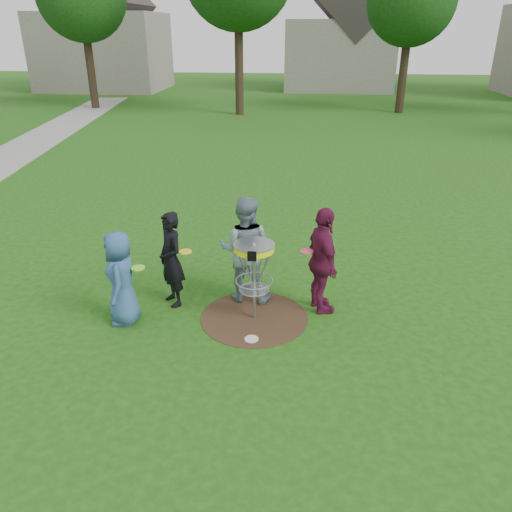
# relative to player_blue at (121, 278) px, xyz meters

# --- Properties ---
(ground) EXTENTS (100.00, 100.00, 0.00)m
(ground) POSITION_rel_player_blue_xyz_m (2.10, 0.29, -0.79)
(ground) COLOR #19470F
(ground) RESTS_ON ground
(dirt_patch) EXTENTS (1.80, 1.80, 0.01)m
(dirt_patch) POSITION_rel_player_blue_xyz_m (2.10, 0.29, -0.78)
(dirt_patch) COLOR #47331E
(dirt_patch) RESTS_ON ground
(player_blue) EXTENTS (0.63, 0.85, 1.57)m
(player_blue) POSITION_rel_player_blue_xyz_m (0.00, 0.00, 0.00)
(player_blue) COLOR #2F5282
(player_blue) RESTS_ON ground
(player_black) EXTENTS (0.69, 0.73, 1.68)m
(player_black) POSITION_rel_player_blue_xyz_m (0.64, 0.66, 0.05)
(player_black) COLOR black
(player_black) RESTS_ON ground
(player_grey) EXTENTS (0.97, 0.78, 1.90)m
(player_grey) POSITION_rel_player_blue_xyz_m (1.87, 0.96, 0.16)
(player_grey) COLOR slate
(player_grey) RESTS_ON ground
(player_maroon) EXTENTS (0.77, 1.17, 1.84)m
(player_maroon) POSITION_rel_player_blue_xyz_m (3.19, 0.67, 0.13)
(player_maroon) COLOR maroon
(player_maroon) RESTS_ON ground
(disc_on_grass) EXTENTS (0.22, 0.22, 0.02)m
(disc_on_grass) POSITION_rel_player_blue_xyz_m (2.12, -0.35, -0.78)
(disc_on_grass) COLOR silver
(disc_on_grass) RESTS_ON ground
(disc_golf_basket) EXTENTS (0.66, 0.67, 1.38)m
(disc_golf_basket) POSITION_rel_player_blue_xyz_m (2.10, 0.29, 0.23)
(disc_golf_basket) COLOR #9EA0A5
(disc_golf_basket) RESTS_ON ground
(held_discs) EXTENTS (2.87, 0.87, 0.22)m
(held_discs) POSITION_rel_player_blue_xyz_m (1.52, 0.47, 0.29)
(held_discs) COLOR #8CF31B
(held_discs) RESTS_ON ground
(house_row) EXTENTS (44.50, 10.65, 11.62)m
(house_row) POSITION_rel_player_blue_xyz_m (6.88, 33.36, 3.36)
(house_row) COLOR gray
(house_row) RESTS_ON ground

